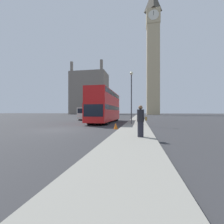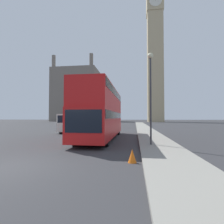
{
  "view_description": "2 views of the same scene",
  "coord_description": "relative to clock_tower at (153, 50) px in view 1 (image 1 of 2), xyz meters",
  "views": [
    {
      "loc": [
        6.68,
        -11.65,
        1.51
      ],
      "look_at": [
        2.67,
        9.9,
        1.5
      ],
      "focal_mm": 24.0,
      "sensor_mm": 36.0,
      "label": 1
    },
    {
      "loc": [
        4.71,
        -6.0,
        1.87
      ],
      "look_at": [
        1.86,
        15.81,
        2.58
      ],
      "focal_mm": 28.0,
      "sensor_mm": 36.0,
      "label": 2
    }
  ],
  "objects": [
    {
      "name": "clock_tower",
      "position": [
        0.0,
        0.0,
        0.0
      ],
      "size": [
        7.02,
        7.19,
        67.89
      ],
      "color": "tan",
      "rests_on": "ground_plane"
    },
    {
      "name": "traffic_cone",
      "position": [
        -9.06,
        -70.11,
        -34.52
      ],
      "size": [
        0.36,
        0.36,
        0.55
      ],
      "color": "orange",
      "rests_on": "ground_plane"
    },
    {
      "name": "ground_plane",
      "position": [
        -13.65,
        -71.46,
        -34.79
      ],
      "size": [
        300.0,
        300.0,
        0.0
      ],
      "primitive_type": "plane",
      "color": "#333335"
    },
    {
      "name": "sidewalk_strip",
      "position": [
        -7.39,
        -71.46,
        -34.72
      ],
      "size": [
        2.51,
        120.0,
        0.15
      ],
      "color": "gray",
      "rests_on": "ground_plane"
    },
    {
      "name": "white_van",
      "position": [
        -16.81,
        -55.53,
        -33.55
      ],
      "size": [
        2.1,
        6.12,
        2.29
      ],
      "color": "silver",
      "rests_on": "ground_plane"
    },
    {
      "name": "pedestrian",
      "position": [
        -6.93,
        -74.82,
        -33.78
      ],
      "size": [
        0.54,
        0.38,
        1.72
      ],
      "color": "#23232D",
      "rests_on": "sidewalk_strip"
    },
    {
      "name": "building_block_distant",
      "position": [
        -39.23,
        10.27,
        -21.27
      ],
      "size": [
        22.53,
        15.03,
        32.82
      ],
      "color": "slate",
      "rests_on": "ground_plane"
    },
    {
      "name": "red_double_decker_bus",
      "position": [
        -11.83,
        -62.17,
        -32.35
      ],
      "size": [
        2.49,
        11.46,
        4.39
      ],
      "color": "red",
      "rests_on": "ground_plane"
    },
    {
      "name": "street_lamp",
      "position": [
        -7.91,
        -65.94,
        -30.75
      ],
      "size": [
        0.36,
        0.36,
        5.96
      ],
      "color": "#38383D",
      "rests_on": "sidewalk_strip"
    }
  ]
}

